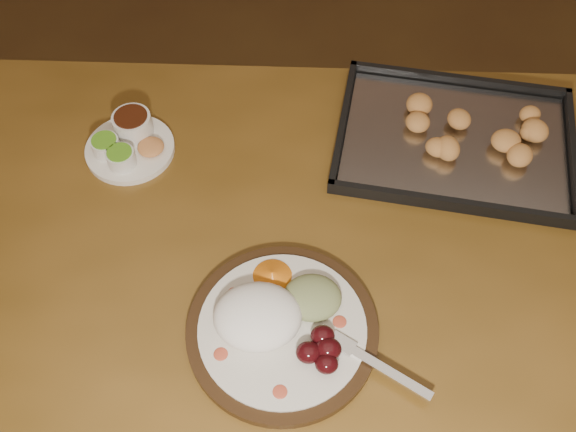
{
  "coord_description": "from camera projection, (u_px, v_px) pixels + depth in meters",
  "views": [
    {
      "loc": [
        -0.12,
        -0.56,
        1.68
      ],
      "look_at": [
        -0.13,
        0.07,
        0.77
      ],
      "focal_mm": 40.0,
      "sensor_mm": 36.0,
      "label": 1
    }
  ],
  "objects": [
    {
      "name": "dinner_plate",
      "position": [
        280.0,
        323.0,
        0.99
      ],
      "size": [
        0.37,
        0.3,
        0.07
      ],
      "rotation": [
        0.0,
        0.0,
        -0.41
      ],
      "color": "black",
      "rests_on": "dining_table"
    },
    {
      "name": "condiment_saucer",
      "position": [
        128.0,
        142.0,
        1.2
      ],
      "size": [
        0.17,
        0.17,
        0.06
      ],
      "rotation": [
        0.0,
        0.0,
        -0.4
      ],
      "color": "white",
      "rests_on": "dining_table"
    },
    {
      "name": "ground",
      "position": [
        337.0,
        404.0,
        1.7
      ],
      "size": [
        4.0,
        4.0,
        0.0
      ],
      "primitive_type": "plane",
      "color": "brown",
      "rests_on": "ground"
    },
    {
      "name": "baking_tray",
      "position": [
        455.0,
        139.0,
        1.22
      ],
      "size": [
        0.49,
        0.4,
        0.05
      ],
      "rotation": [
        0.0,
        0.0,
        -0.17
      ],
      "color": "black",
      "rests_on": "dining_table"
    },
    {
      "name": "dining_table",
      "position": [
        288.0,
        277.0,
        1.17
      ],
      "size": [
        1.52,
        0.94,
        0.75
      ],
      "rotation": [
        0.0,
        0.0,
        -0.02
      ],
      "color": "brown",
      "rests_on": "ground"
    }
  ]
}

